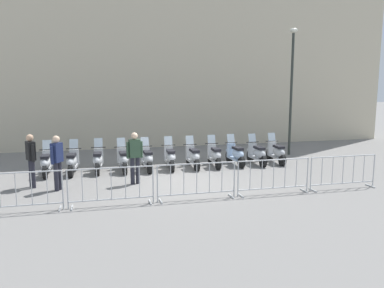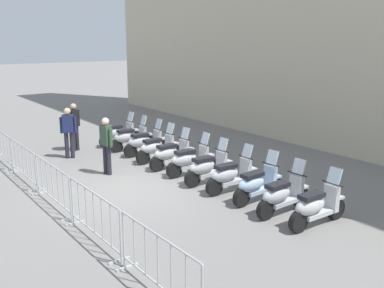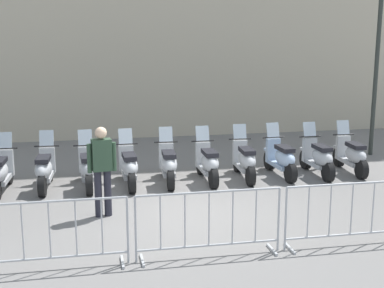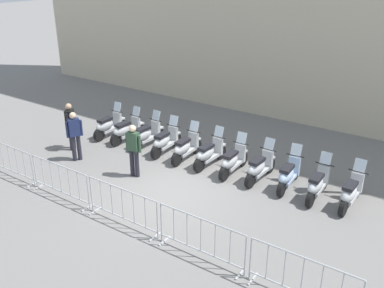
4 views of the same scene
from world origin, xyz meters
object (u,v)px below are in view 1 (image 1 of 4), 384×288
motorcycle_8 (236,155)px  barrier_segment_1 (111,187)px  motorcycle_2 (98,161)px  motorcycle_9 (257,154)px  motorcycle_5 (170,158)px  motorcycle_3 (123,160)px  motorcycle_6 (193,157)px  barrier_segment_0 (16,193)px  barrier_segment_2 (197,182)px  officer_by_barriers (135,155)px  motorcycle_10 (277,153)px  officer_near_row_end (31,158)px  motorcycle_1 (72,162)px  motorcycle_0 (46,163)px  barrier_segment_3 (274,177)px  officer_mid_plaza (57,160)px  motorcycle_4 (147,159)px  motorcycle_7 (215,156)px  street_lamp (292,80)px  barrier_segment_4 (343,172)px

motorcycle_8 → barrier_segment_1: (-4.88, -4.51, 0.07)m
motorcycle_2 → motorcycle_9: size_ratio=1.00×
motorcycle_5 → barrier_segment_1: size_ratio=0.75×
motorcycle_3 → motorcycle_6: bearing=2.8°
motorcycle_6 → barrier_segment_0: motorcycle_6 is taller
motorcycle_2 → barrier_segment_2: bearing=-53.2°
motorcycle_6 → officer_by_barriers: bearing=-139.0°
motorcycle_10 → officer_near_row_end: (-9.28, -2.24, 0.53)m
motorcycle_1 → motorcycle_0: bearing=-175.4°
barrier_segment_1 → officer_near_row_end: (-2.57, 2.37, 0.45)m
barrier_segment_3 → officer_mid_plaza: 6.68m
motorcycle_4 → officer_near_row_end: officer_near_row_end is taller
motorcycle_1 → officer_near_row_end: (-1.03, -1.69, 0.53)m
motorcycle_0 → motorcycle_4: (3.67, 0.18, 0.00)m
motorcycle_7 → street_lamp: 5.57m
motorcycle_0 → barrier_segment_1: size_ratio=0.75×
motorcycle_2 → motorcycle_8: size_ratio=1.00×
barrier_segment_0 → barrier_segment_1: same height
barrier_segment_1 → barrier_segment_2: (2.39, 0.15, 0.00)m
motorcycle_6 → barrier_segment_2: bearing=-99.0°
motorcycle_6 → officer_mid_plaza: 5.35m
motorcycle_3 → motorcycle_10: same height
officer_by_barriers → motorcycle_10: bearing=21.4°
motorcycle_8 → barrier_segment_2: 5.02m
motorcycle_3 → street_lamp: 8.71m
motorcycle_7 → barrier_segment_0: (-6.35, -4.56, 0.07)m
motorcycle_1 → motorcycle_5: size_ratio=1.00×
motorcycle_8 → barrier_segment_3: size_ratio=0.75×
street_lamp → motorcycle_2: bearing=-165.4°
motorcycle_5 → officer_near_row_end: (-4.70, -1.91, 0.53)m
motorcycle_8 → motorcycle_10: (1.83, 0.10, 0.00)m
barrier_segment_2 → officer_by_barriers: officer_by_barriers is taller
motorcycle_10 → motorcycle_5: bearing=-175.9°
motorcycle_0 → motorcycle_3: 2.76m
motorcycle_10 → barrier_segment_1: bearing=-145.5°
motorcycle_10 → officer_mid_plaza: 8.85m
motorcycle_0 → barrier_segment_4: size_ratio=0.75×
motorcycle_3 → officer_near_row_end: (-2.87, -1.79, 0.53)m
barrier_segment_3 → motorcycle_6: bearing=113.5°
officer_by_barriers → motorcycle_7: bearing=33.5°
motorcycle_1 → barrier_segment_0: size_ratio=0.75×
officer_near_row_end → motorcycle_6: bearing=18.9°
officer_by_barriers → motorcycle_4: bearing=75.0°
barrier_segment_4 → barrier_segment_1: bearing=-176.3°
motorcycle_7 → motorcycle_6: bearing=-172.9°
motorcycle_2 → motorcycle_8: bearing=3.4°
barrier_segment_2 → barrier_segment_4: same height
motorcycle_6 → motorcycle_10: (3.66, 0.32, 0.00)m
officer_mid_plaza → motorcycle_3: bearing=48.9°
barrier_segment_0 → barrier_segment_2: (4.78, 0.31, 0.00)m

